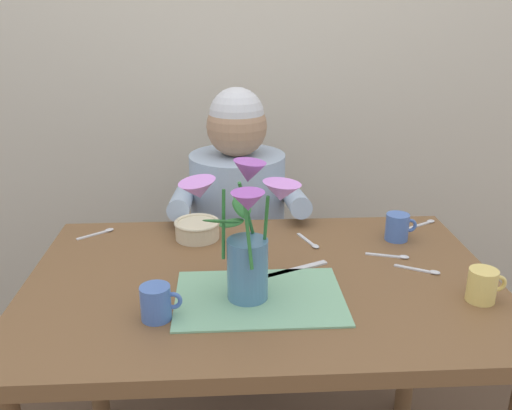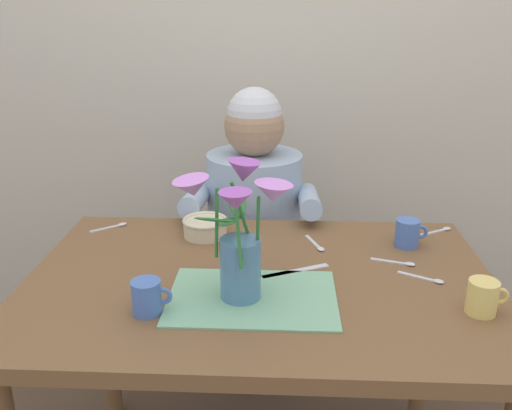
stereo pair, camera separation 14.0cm
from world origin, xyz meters
The scene contains 15 objects.
wood_panel_backdrop centered at (0.00, 1.05, 1.25)m, with size 4.00×0.10×2.50m, color beige.
dining_table centered at (0.00, 0.00, 0.64)m, with size 1.20×0.80×0.74m.
seated_person centered at (-0.05, 0.62, 0.56)m, with size 0.45×0.47×1.14m.
striped_placemat centered at (-0.01, -0.11, 0.74)m, with size 0.40×0.28×0.01m, color #7AB289.
flower_vase centered at (-0.05, -0.11, 0.91)m, with size 0.29×0.25×0.33m.
ceramic_bowl centered at (-0.18, 0.26, 0.77)m, with size 0.14×0.14×0.06m.
dinner_knife centered at (0.09, 0.03, 0.74)m, with size 0.19×0.02×0.01m, color silver.
tea_cup centered at (-0.25, -0.18, 0.78)m, with size 0.09×0.07×0.08m.
coffee_cup centered at (0.51, -0.15, 0.78)m, with size 0.09×0.07×0.08m.
ceramic_mug centered at (0.42, 0.22, 0.78)m, with size 0.09×0.07×0.08m.
spoon_0 centered at (0.43, 0.01, 0.74)m, with size 0.11×0.07×0.01m.
spoon_1 centered at (0.37, 0.10, 0.74)m, with size 0.12×0.05×0.01m.
spoon_2 centered at (-0.47, 0.32, 0.74)m, with size 0.10×0.08×0.01m.
spoon_3 centered at (0.16, 0.20, 0.74)m, with size 0.06×0.12×0.01m.
spoon_4 centered at (0.54, 0.33, 0.74)m, with size 0.11×0.07×0.01m.
Camera 1 is at (-0.09, -1.26, 1.40)m, focal length 38.82 mm.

